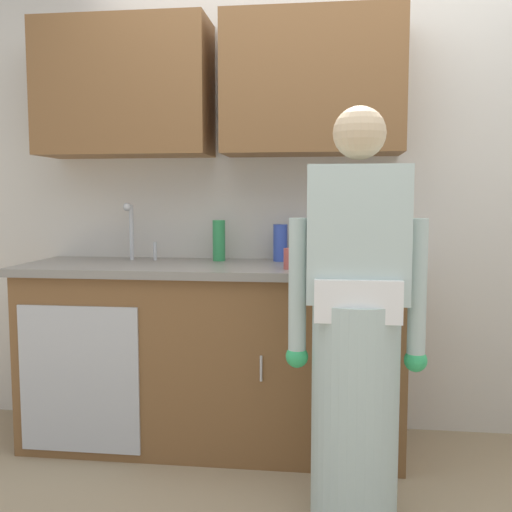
{
  "coord_description": "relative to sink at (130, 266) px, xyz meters",
  "views": [
    {
      "loc": [
        0.04,
        -2.24,
        1.28
      ],
      "look_at": [
        -0.31,
        0.55,
        1.0
      ],
      "focal_mm": 41.33,
      "sensor_mm": 36.0,
      "label": 1
    }
  ],
  "objects": [
    {
      "name": "bottle_dish_liquid",
      "position": [
        0.89,
        0.17,
        0.12
      ],
      "size": [
        0.06,
        0.06,
        0.21
      ],
      "primitive_type": "cylinder",
      "color": "#334CB2",
      "rests_on": "countertop"
    },
    {
      "name": "countertop",
      "position": [
        0.44,
        -0.01,
        -0.01
      ],
      "size": [
        1.96,
        0.66,
        0.04
      ],
      "primitive_type": "cube",
      "color": "gray",
      "rests_on": "counter_cabinet"
    },
    {
      "name": "counter_cabinet",
      "position": [
        0.44,
        -0.01,
        -0.48
      ],
      "size": [
        1.9,
        0.62,
        0.9
      ],
      "color": "brown",
      "rests_on": "ground"
    },
    {
      "name": "kitchen_wall_with_uppers",
      "position": [
        0.85,
        0.29,
        0.55
      ],
      "size": [
        4.8,
        0.44,
        2.7
      ],
      "color": "beige",
      "rests_on": "ground"
    },
    {
      "name": "sink",
      "position": [
        0.0,
        0.0,
        0.0
      ],
      "size": [
        0.5,
        0.36,
        0.35
      ],
      "color": "#B7BABF",
      "rests_on": "counter_cabinet"
    },
    {
      "name": "bottle_cleaner_spray",
      "position": [
        0.77,
        0.19,
        0.11
      ],
      "size": [
        0.08,
        0.08,
        0.2
      ],
      "primitive_type": "cylinder",
      "color": "#334CB2",
      "rests_on": "countertop"
    },
    {
      "name": "bottle_water_tall",
      "position": [
        0.44,
        0.16,
        0.12
      ],
      "size": [
        0.07,
        0.07,
        0.22
      ],
      "primitive_type": "cylinder",
      "color": "#2D8C4C",
      "rests_on": "countertop"
    },
    {
      "name": "cup_by_sink",
      "position": [
        0.85,
        -0.16,
        0.06
      ],
      "size": [
        0.08,
        0.08,
        0.1
      ],
      "primitive_type": "cylinder",
      "color": "#B24C47",
      "rests_on": "countertop"
    },
    {
      "name": "bottle_soap",
      "position": [
        1.18,
        0.17,
        0.12
      ],
      "size": [
        0.08,
        0.08,
        0.21
      ],
      "primitive_type": "cylinder",
      "color": "#334CB2",
      "rests_on": "countertop"
    },
    {
      "name": "person_at_sink",
      "position": [
        1.14,
        -0.68,
        -0.23
      ],
      "size": [
        0.55,
        0.34,
        1.62
      ],
      "color": "white",
      "rests_on": "ground"
    }
  ]
}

